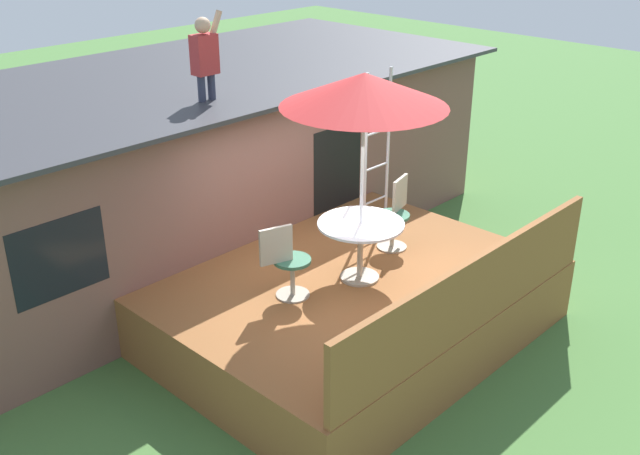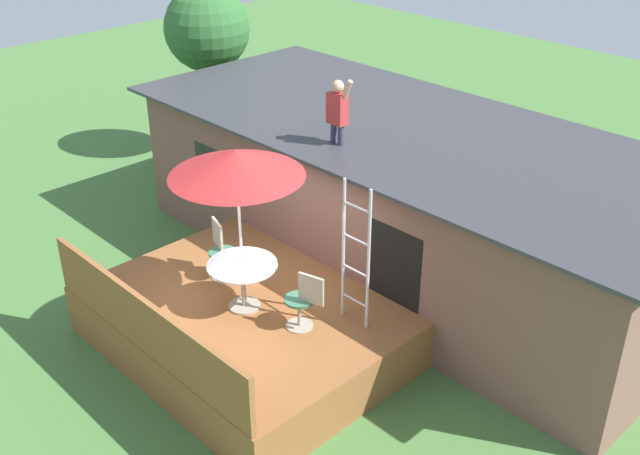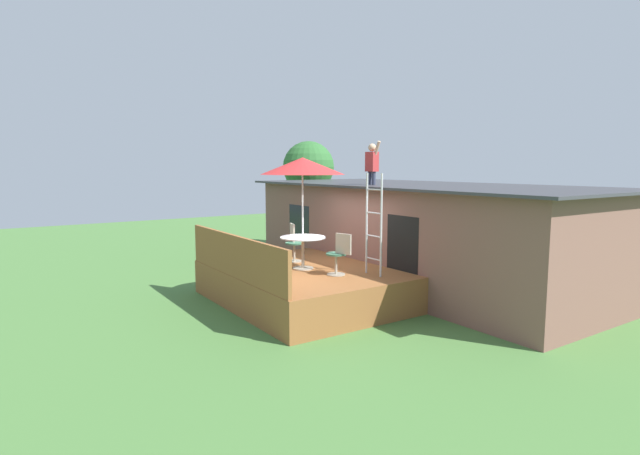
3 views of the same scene
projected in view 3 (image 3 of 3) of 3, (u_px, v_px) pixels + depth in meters
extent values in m
plane|color=#477538|center=(306.00, 301.00, 11.67)|extent=(40.00, 40.00, 0.00)
cube|color=brown|center=(418.00, 234.00, 13.51)|extent=(10.00, 4.00, 2.61)
cube|color=#38383D|center=(419.00, 185.00, 13.34)|extent=(10.50, 4.50, 0.06)
cube|color=black|center=(299.00, 220.00, 14.76)|extent=(1.10, 0.03, 0.90)
cube|color=black|center=(402.00, 260.00, 11.19)|extent=(1.00, 0.03, 2.00)
cube|color=brown|center=(306.00, 285.00, 11.62)|extent=(4.66, 3.64, 0.80)
cube|color=brown|center=(235.00, 256.00, 10.54)|extent=(4.56, 0.08, 0.90)
cylinder|color=#A59E8C|center=(303.00, 268.00, 11.46)|extent=(0.48, 0.48, 0.03)
cylinder|color=#A59E8C|center=(303.00, 253.00, 11.41)|extent=(0.07, 0.07, 0.71)
cylinder|color=silver|center=(303.00, 237.00, 11.37)|extent=(1.04, 1.04, 0.03)
cylinder|color=silver|center=(303.00, 217.00, 11.31)|extent=(0.04, 0.04, 2.40)
cone|color=red|center=(303.00, 166.00, 11.17)|extent=(1.90, 1.90, 0.38)
cylinder|color=silver|center=(367.00, 223.00, 10.89)|extent=(0.04, 0.04, 2.20)
cylinder|color=silver|center=(381.00, 226.00, 10.50)|extent=(0.04, 0.04, 2.20)
cylinder|color=silver|center=(373.00, 259.00, 10.79)|extent=(0.48, 0.03, 0.03)
cylinder|color=silver|center=(374.00, 236.00, 10.73)|extent=(0.48, 0.03, 0.03)
cylinder|color=silver|center=(374.00, 213.00, 10.66)|extent=(0.48, 0.03, 0.03)
cylinder|color=silver|center=(374.00, 190.00, 10.60)|extent=(0.48, 0.03, 0.03)
cylinder|color=#33384C|center=(370.00, 178.00, 12.88)|extent=(0.10, 0.10, 0.34)
cylinder|color=#33384C|center=(374.00, 178.00, 12.74)|extent=(0.10, 0.10, 0.34)
cube|color=#B73333|center=(372.00, 162.00, 12.76)|extent=(0.32, 0.20, 0.50)
sphere|color=tan|center=(372.00, 147.00, 12.72)|extent=(0.20, 0.20, 0.20)
cylinder|color=tan|center=(377.00, 150.00, 12.57)|extent=(0.26, 0.08, 0.44)
cylinder|color=#A59E8C|center=(294.00, 261.00, 12.33)|extent=(0.40, 0.40, 0.02)
cylinder|color=#A59E8C|center=(294.00, 252.00, 12.30)|extent=(0.06, 0.06, 0.44)
cylinder|color=#33664C|center=(294.00, 243.00, 12.27)|extent=(0.44, 0.44, 0.04)
cube|color=#A59E8C|center=(292.00, 232.00, 12.44)|extent=(0.39, 0.16, 0.44)
cylinder|color=#A59E8C|center=(336.00, 274.00, 10.82)|extent=(0.40, 0.40, 0.02)
cylinder|color=#A59E8C|center=(336.00, 264.00, 10.80)|extent=(0.06, 0.06, 0.44)
cylinder|color=#33664C|center=(336.00, 254.00, 10.77)|extent=(0.44, 0.44, 0.04)
cube|color=#A59E8C|center=(343.00, 244.00, 10.61)|extent=(0.40, 0.14, 0.44)
cylinder|color=brown|center=(309.00, 213.00, 19.22)|extent=(0.34, 0.34, 2.73)
sphere|color=#2D662D|center=(309.00, 167.00, 19.00)|extent=(1.95, 1.95, 1.95)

